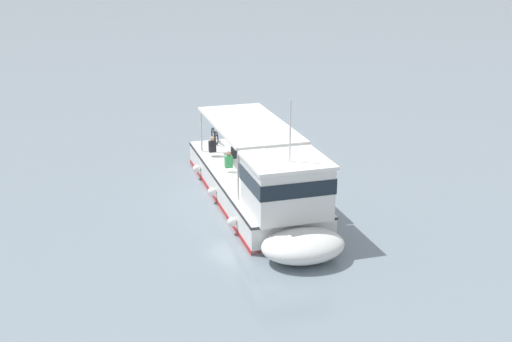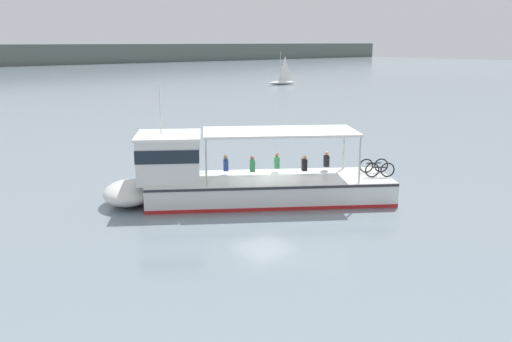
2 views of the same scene
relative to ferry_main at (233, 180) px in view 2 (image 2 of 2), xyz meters
The scene contains 3 objects.
ground_plane 1.87m from the ferry_main, 14.26° to the right, with size 400.00×400.00×0.00m, color gray.
ferry_main is the anchor object (origin of this frame).
sailboat_horizon_west 69.83m from the ferry_main, 45.17° to the left, with size 5.00×2.82×5.40m.
Camera 2 is at (-16.11, -18.32, 7.00)m, focal length 38.66 mm.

